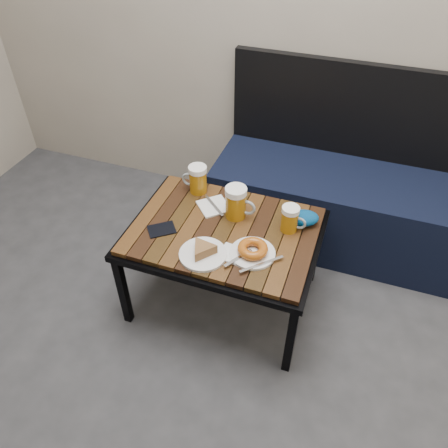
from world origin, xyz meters
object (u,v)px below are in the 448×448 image
(knit_pouch, at_px, (302,218))
(bench, at_px, (344,201))
(passport_navy, at_px, (162,229))
(passport_burgundy, at_px, (297,218))
(cafe_table, at_px, (224,236))
(beer_mug_centre, at_px, (236,203))
(beer_mug_right, at_px, (290,219))
(beer_mug_left, at_px, (197,179))
(plate_pie, at_px, (203,252))
(plate_bagel, at_px, (253,251))

(knit_pouch, bearing_deg, bench, 72.91)
(bench, bearing_deg, passport_navy, -134.15)
(passport_navy, distance_m, passport_burgundy, 0.61)
(cafe_table, distance_m, beer_mug_centre, 0.16)
(bench, distance_m, beer_mug_right, 0.64)
(cafe_table, distance_m, beer_mug_right, 0.30)
(passport_burgundy, xyz_separation_m, knit_pouch, (0.03, -0.03, 0.03))
(passport_navy, bearing_deg, beer_mug_left, 134.29)
(plate_pie, relative_size, passport_navy, 1.69)
(cafe_table, xyz_separation_m, beer_mug_right, (0.27, 0.09, 0.11))
(beer_mug_left, distance_m, beer_mug_centre, 0.26)
(bench, xyz_separation_m, passport_navy, (-0.72, -0.74, 0.20))
(beer_mug_centre, bearing_deg, plate_pie, -99.15)
(cafe_table, xyz_separation_m, plate_bagel, (0.16, -0.11, 0.07))
(plate_pie, height_order, plate_bagel, plate_pie)
(bench, relative_size, plate_bagel, 6.29)
(bench, distance_m, knit_pouch, 0.57)
(beer_mug_centre, xyz_separation_m, passport_navy, (-0.28, -0.20, -0.07))
(plate_bagel, distance_m, passport_navy, 0.42)
(plate_bagel, xyz_separation_m, passport_burgundy, (0.12, 0.29, -0.02))
(cafe_table, relative_size, knit_pouch, 5.79)
(bench, relative_size, plate_pie, 7.10)
(cafe_table, bearing_deg, passport_burgundy, 31.85)
(plate_pie, bearing_deg, plate_bagel, 20.98)
(cafe_table, xyz_separation_m, plate_pie, (-0.03, -0.18, 0.07))
(beer_mug_right, bearing_deg, plate_bagel, -116.16)
(cafe_table, distance_m, knit_pouch, 0.36)
(cafe_table, distance_m, plate_bagel, 0.21)
(passport_burgundy, distance_m, knit_pouch, 0.05)
(plate_pie, bearing_deg, beer_mug_left, 114.81)
(beer_mug_centre, relative_size, beer_mug_right, 1.26)
(passport_navy, bearing_deg, beer_mug_centre, 87.75)
(beer_mug_centre, bearing_deg, beer_mug_left, 154.42)
(passport_burgundy, height_order, knit_pouch, knit_pouch)
(cafe_table, distance_m, passport_navy, 0.28)
(passport_navy, height_order, passport_burgundy, same)
(knit_pouch, bearing_deg, cafe_table, -154.59)
(bench, distance_m, passport_navy, 1.06)
(beer_mug_right, relative_size, plate_bagel, 0.55)
(bench, height_order, beer_mug_left, bench)
(beer_mug_left, height_order, passport_navy, beer_mug_left)
(passport_navy, bearing_deg, plate_pie, 31.89)
(beer_mug_centre, distance_m, knit_pouch, 0.30)
(beer_mug_left, bearing_deg, bench, -147.32)
(bench, xyz_separation_m, knit_pouch, (-0.15, -0.50, 0.23))
(plate_pie, bearing_deg, beer_mug_centre, 80.02)
(passport_navy, bearing_deg, beer_mug_right, 71.96)
(plate_bagel, bearing_deg, beer_mug_left, 138.95)
(beer_mug_centre, bearing_deg, passport_burgundy, 17.16)
(bench, height_order, cafe_table, bench)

